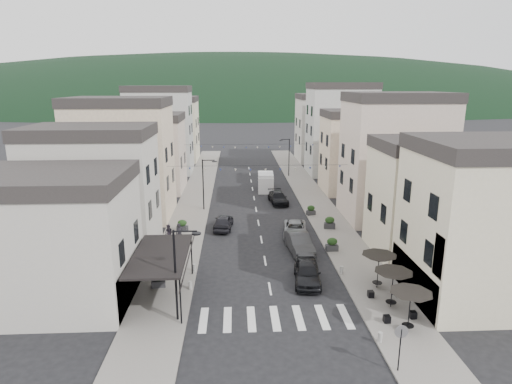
{
  "coord_description": "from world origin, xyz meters",
  "views": [
    {
      "loc": [
        -2.41,
        -22.06,
        14.4
      ],
      "look_at": [
        -0.28,
        20.55,
        3.5
      ],
      "focal_mm": 30.0,
      "sensor_mm": 36.0,
      "label": 1
    }
  ],
  "objects_px": {
    "pedestrian_a": "(179,234)",
    "pedestrian_b": "(169,233)",
    "parked_car_e": "(223,222)",
    "parked_car_d": "(278,198)",
    "parked_car_a": "(307,272)",
    "parked_car_b": "(299,243)",
    "parked_car_c": "(295,229)",
    "delivery_van": "(266,181)"
  },
  "relations": [
    {
      "from": "parked_car_a",
      "to": "delivery_van",
      "type": "distance_m",
      "value": 28.46
    },
    {
      "from": "parked_car_b",
      "to": "parked_car_e",
      "type": "relative_size",
      "value": 1.14
    },
    {
      "from": "parked_car_a",
      "to": "pedestrian_b",
      "type": "height_order",
      "value": "pedestrian_b"
    },
    {
      "from": "parked_car_e",
      "to": "pedestrian_b",
      "type": "height_order",
      "value": "pedestrian_b"
    },
    {
      "from": "pedestrian_a",
      "to": "parked_car_a",
      "type": "bearing_deg",
      "value": -55.31
    },
    {
      "from": "pedestrian_a",
      "to": "parked_car_c",
      "type": "bearing_deg",
      "value": -6.97
    },
    {
      "from": "parked_car_d",
      "to": "parked_car_e",
      "type": "bearing_deg",
      "value": -131.61
    },
    {
      "from": "parked_car_c",
      "to": "delivery_van",
      "type": "height_order",
      "value": "delivery_van"
    },
    {
      "from": "parked_car_e",
      "to": "delivery_van",
      "type": "relative_size",
      "value": 0.83
    },
    {
      "from": "parked_car_d",
      "to": "delivery_van",
      "type": "bearing_deg",
      "value": 92.22
    },
    {
      "from": "parked_car_b",
      "to": "pedestrian_a",
      "type": "height_order",
      "value": "pedestrian_a"
    },
    {
      "from": "parked_car_c",
      "to": "pedestrian_a",
      "type": "relative_size",
      "value": 2.48
    },
    {
      "from": "parked_car_e",
      "to": "pedestrian_b",
      "type": "distance_m",
      "value": 6.14
    },
    {
      "from": "parked_car_a",
      "to": "pedestrian_b",
      "type": "distance_m",
      "value": 14.39
    },
    {
      "from": "parked_car_b",
      "to": "parked_car_a",
      "type": "bearing_deg",
      "value": -98.8
    },
    {
      "from": "parked_car_c",
      "to": "delivery_van",
      "type": "bearing_deg",
      "value": 101.82
    },
    {
      "from": "pedestrian_a",
      "to": "parked_car_e",
      "type": "bearing_deg",
      "value": 30.54
    },
    {
      "from": "delivery_van",
      "to": "parked_car_d",
      "type": "bearing_deg",
      "value": -78.23
    },
    {
      "from": "parked_car_a",
      "to": "pedestrian_a",
      "type": "bearing_deg",
      "value": 148.23
    },
    {
      "from": "parked_car_a",
      "to": "parked_car_d",
      "type": "height_order",
      "value": "parked_car_a"
    },
    {
      "from": "pedestrian_a",
      "to": "pedestrian_b",
      "type": "bearing_deg",
      "value": 130.28
    },
    {
      "from": "parked_car_a",
      "to": "parked_car_e",
      "type": "relative_size",
      "value": 1.06
    },
    {
      "from": "parked_car_c",
      "to": "delivery_van",
      "type": "relative_size",
      "value": 0.91
    },
    {
      "from": "parked_car_e",
      "to": "pedestrian_a",
      "type": "distance_m",
      "value": 5.81
    },
    {
      "from": "parked_car_b",
      "to": "pedestrian_a",
      "type": "distance_m",
      "value": 10.88
    },
    {
      "from": "parked_car_e",
      "to": "parked_car_d",
      "type": "bearing_deg",
      "value": -119.77
    },
    {
      "from": "parked_car_a",
      "to": "parked_car_d",
      "type": "relative_size",
      "value": 0.98
    },
    {
      "from": "parked_car_b",
      "to": "parked_car_e",
      "type": "distance_m",
      "value": 9.35
    },
    {
      "from": "parked_car_c",
      "to": "parked_car_e",
      "type": "bearing_deg",
      "value": 168.87
    },
    {
      "from": "parked_car_c",
      "to": "parked_car_e",
      "type": "relative_size",
      "value": 1.1
    },
    {
      "from": "parked_car_b",
      "to": "parked_car_c",
      "type": "distance_m",
      "value": 4.15
    },
    {
      "from": "parked_car_a",
      "to": "parked_car_b",
      "type": "xyz_separation_m",
      "value": [
        0.29,
        5.93,
        0.03
      ]
    },
    {
      "from": "parked_car_c",
      "to": "parked_car_d",
      "type": "bearing_deg",
      "value": 99.49
    },
    {
      "from": "parked_car_a",
      "to": "parked_car_e",
      "type": "bearing_deg",
      "value": 123.78
    },
    {
      "from": "parked_car_e",
      "to": "pedestrian_b",
      "type": "relative_size",
      "value": 2.68
    },
    {
      "from": "parked_car_c",
      "to": "delivery_van",
      "type": "xyz_separation_m",
      "value": [
        -1.54,
        18.37,
        0.55
      ]
    },
    {
      "from": "parked_car_c",
      "to": "pedestrian_b",
      "type": "relative_size",
      "value": 2.95
    },
    {
      "from": "parked_car_d",
      "to": "parked_car_e",
      "type": "height_order",
      "value": "parked_car_e"
    },
    {
      "from": "parked_car_a",
      "to": "pedestrian_a",
      "type": "relative_size",
      "value": 2.4
    },
    {
      "from": "parked_car_e",
      "to": "pedestrian_a",
      "type": "xyz_separation_m",
      "value": [
        -3.88,
        -4.31,
        0.35
      ]
    },
    {
      "from": "pedestrian_a",
      "to": "pedestrian_b",
      "type": "xyz_separation_m",
      "value": [
        -1.07,
        0.67,
        -0.16
      ]
    },
    {
      "from": "parked_car_a",
      "to": "parked_car_e",
      "type": "xyz_separation_m",
      "value": [
        -6.49,
        12.36,
        -0.05
      ]
    }
  ]
}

